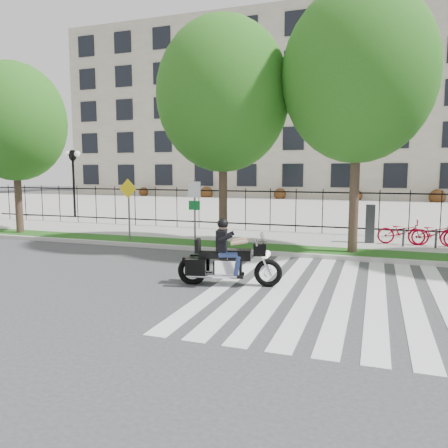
% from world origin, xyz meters
% --- Properties ---
extents(ground, '(120.00, 120.00, 0.00)m').
position_xyz_m(ground, '(0.00, 0.00, 0.00)').
color(ground, '#363638').
rests_on(ground, ground).
extents(curb, '(60.00, 0.20, 0.15)m').
position_xyz_m(curb, '(0.00, 4.10, 0.07)').
color(curb, '#AEAAA3').
rests_on(curb, ground).
extents(grass_verge, '(60.00, 1.50, 0.15)m').
position_xyz_m(grass_verge, '(0.00, 4.95, 0.07)').
color(grass_verge, '#1B4912').
rests_on(grass_verge, ground).
extents(sidewalk, '(60.00, 3.50, 0.15)m').
position_xyz_m(sidewalk, '(0.00, 7.45, 0.07)').
color(sidewalk, '#9D9A93').
rests_on(sidewalk, ground).
extents(plaza, '(80.00, 34.00, 0.10)m').
position_xyz_m(plaza, '(0.00, 25.00, 0.05)').
color(plaza, '#9D9A93').
rests_on(plaza, ground).
extents(crosswalk_stripes, '(5.70, 8.00, 0.01)m').
position_xyz_m(crosswalk_stripes, '(4.83, 0.00, 0.01)').
color(crosswalk_stripes, silver).
rests_on(crosswalk_stripes, ground).
extents(iron_fence, '(30.00, 0.06, 2.00)m').
position_xyz_m(iron_fence, '(0.00, 9.20, 1.15)').
color(iron_fence, black).
rests_on(iron_fence, sidewalk).
extents(office_building, '(60.00, 21.90, 20.15)m').
position_xyz_m(office_building, '(0.00, 44.92, 9.97)').
color(office_building, '#A09781').
rests_on(office_building, ground).
extents(lamp_post_left, '(1.06, 0.70, 4.25)m').
position_xyz_m(lamp_post_left, '(-12.00, 12.00, 3.21)').
color(lamp_post_left, black).
rests_on(lamp_post_left, ground).
extents(street_tree_0, '(4.56, 4.56, 7.59)m').
position_xyz_m(street_tree_0, '(-9.50, 4.95, 5.11)').
color(street_tree_0, '#31231B').
rests_on(street_tree_0, grass_verge).
extents(street_tree_1, '(4.92, 4.92, 8.41)m').
position_xyz_m(street_tree_1, '(0.36, 4.95, 5.72)').
color(street_tree_1, '#31231B').
rests_on(street_tree_1, grass_verge).
extents(street_tree_2, '(5.08, 5.08, 8.90)m').
position_xyz_m(street_tree_2, '(5.14, 4.95, 6.11)').
color(street_tree_2, '#31231B').
rests_on(street_tree_2, grass_verge).
extents(sign_pole_regulatory, '(0.50, 0.09, 2.50)m').
position_xyz_m(sign_pole_regulatory, '(-0.66, 4.58, 1.74)').
color(sign_pole_regulatory, '#59595B').
rests_on(sign_pole_regulatory, grass_verge).
extents(sign_pole_warning, '(0.78, 0.09, 2.49)m').
position_xyz_m(sign_pole_warning, '(-3.54, 4.58, 1.74)').
color(sign_pole_warning, '#59595B').
rests_on(sign_pole_warning, grass_verge).
extents(motorcycle_rider, '(2.69, 1.09, 2.10)m').
position_xyz_m(motorcycle_rider, '(2.33, -0.19, 0.70)').
color(motorcycle_rider, black).
rests_on(motorcycle_rider, ground).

